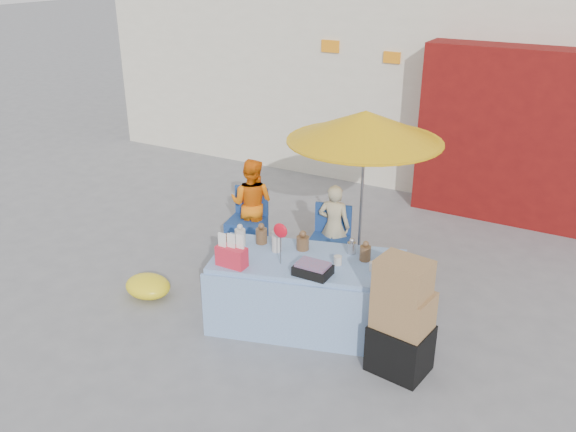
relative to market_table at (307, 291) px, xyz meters
The scene contains 9 objects.
ground 0.81m from the market_table, behind, with size 80.00×80.00×0.00m, color slate.
market_table is the anchor object (origin of this frame).
chair_left 2.01m from the market_table, 142.13° to the left, with size 0.56×0.55×0.85m.
chair_right 1.28m from the market_table, 105.08° to the left, with size 0.56×0.55×0.85m.
vendor_orange 2.10m from the market_table, 139.16° to the left, with size 0.62×0.48×1.28m, color orange.
vendor_beige 1.41m from the market_table, 103.53° to the left, with size 0.42×0.27×1.14m, color tan.
umbrella 2.12m from the market_table, 91.07° to the left, with size 1.90×1.90×2.09m.
box_stack 1.22m from the market_table, 13.66° to the right, with size 0.61×0.52×1.22m.
tarp_bundle 2.00m from the market_table, 167.99° to the right, with size 0.58×0.46×0.26m, color yellow.
Camera 1 is at (3.33, -5.05, 3.83)m, focal length 38.00 mm.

